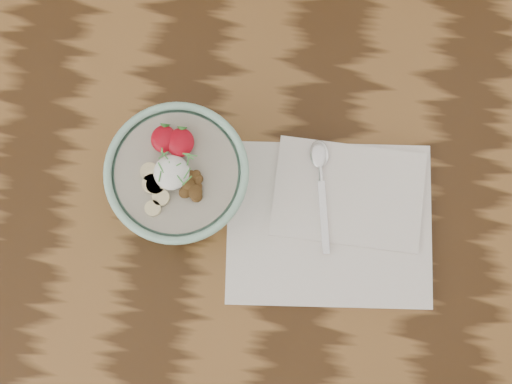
{
  "coord_description": "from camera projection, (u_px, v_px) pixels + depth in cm",
  "views": [
    {
      "loc": [
        14.37,
        -13.16,
        176.66
      ],
      "look_at": [
        12.55,
        2.46,
        86.31
      ],
      "focal_mm": 50.0,
      "sensor_mm": 36.0,
      "label": 1
    }
  ],
  "objects": [
    {
      "name": "table",
      "position": [
        175.0,
        221.0,
        1.12
      ],
      "size": [
        160.0,
        90.0,
        75.0
      ],
      "color": "#351F0D",
      "rests_on": "ground"
    },
    {
      "name": "spoon",
      "position": [
        320.0,
        170.0,
        1.02
      ],
      "size": [
        4.64,
        16.44,
        0.86
      ],
      "rotation": [
        0.0,
        0.0,
        0.17
      ],
      "color": "silver",
      "rests_on": "napkin"
    },
    {
      "name": "napkin",
      "position": [
        333.0,
        218.0,
        1.02
      ],
      "size": [
        31.09,
        26.03,
        1.79
      ],
      "rotation": [
        0.0,
        0.0,
        0.09
      ],
      "color": "white",
      "rests_on": "table"
    },
    {
      "name": "breakfast_bowl",
      "position": [
        179.0,
        178.0,
        0.97
      ],
      "size": [
        19.13,
        19.13,
        12.51
      ],
      "rotation": [
        0.0,
        0.0,
        0.3
      ],
      "color": "#8EC0A9",
      "rests_on": "table"
    }
  ]
}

